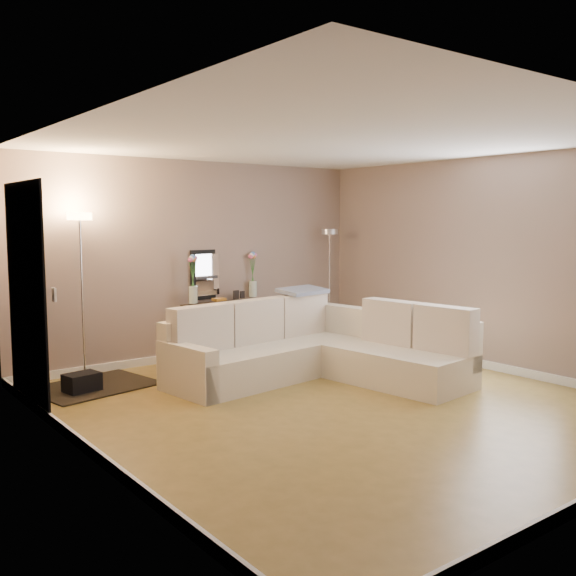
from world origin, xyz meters
TOP-DOWN VIEW (x-y plane):
  - floor at (0.00, 0.00)m, footprint 5.00×5.50m
  - ceiling at (0.00, 0.00)m, footprint 5.00×5.50m
  - wall_back at (0.00, 2.76)m, footprint 5.00×0.02m
  - wall_left at (-2.51, 0.00)m, footprint 0.02×5.50m
  - wall_right at (2.51, 0.00)m, footprint 0.02×5.50m
  - baseboard_back at (0.00, 2.73)m, footprint 5.00×0.03m
  - baseboard_left at (-2.48, 0.00)m, footprint 0.03×5.50m
  - baseboard_right at (2.48, 0.00)m, footprint 0.03×5.50m
  - doorway at (-2.48, 1.70)m, footprint 0.02×1.20m
  - switch_plate at (-2.48, 0.85)m, footprint 0.02×0.08m
  - sectional_sofa at (0.49, 0.95)m, footprint 2.82×2.53m
  - throw_blanket at (0.87, 1.63)m, footprint 0.70×0.48m
  - console_table at (0.23, 2.60)m, footprint 1.23×0.46m
  - leaning_mirror at (0.29, 2.77)m, footprint 0.85×0.14m
  - table_decor at (0.31, 2.58)m, footprint 0.51×0.13m
  - flower_vase_left at (-0.19, 2.56)m, footprint 0.14×0.12m
  - flower_vase_right at (0.82, 2.68)m, footprint 0.14×0.12m
  - floor_lamp_lit at (-1.66, 2.49)m, footprint 0.32×0.32m
  - floor_lamp_unlit at (2.03, 2.45)m, footprint 0.30×0.30m
  - charcoal_rug at (-1.70, 2.11)m, footprint 1.40×1.15m
  - black_bag at (-1.88, 1.97)m, footprint 0.39×0.31m

SIDE VIEW (x-z plane):
  - floor at x=0.00m, z-range -0.01..0.00m
  - charcoal_rug at x=-1.70m, z-range 0.00..0.02m
  - baseboard_back at x=0.00m, z-range 0.00..0.10m
  - baseboard_left at x=-2.48m, z-range 0.00..0.10m
  - baseboard_right at x=2.48m, z-range 0.00..0.10m
  - black_bag at x=-1.88m, z-range -0.02..0.21m
  - sectional_sofa at x=0.49m, z-range -0.12..0.78m
  - console_table at x=0.23m, z-range 0.05..0.79m
  - table_decor at x=0.31m, z-range 0.74..0.86m
  - throw_blanket at x=0.87m, z-range 0.90..0.98m
  - flower_vase_left at x=-0.19m, z-range 0.72..1.35m
  - flower_vase_right at x=0.82m, z-range 0.72..1.35m
  - doorway at x=-2.48m, z-range 0.00..2.20m
  - leaning_mirror at x=0.29m, z-range 0.77..1.44m
  - floor_lamp_unlit at x=2.03m, z-range 0.35..2.05m
  - switch_plate at x=-2.48m, z-range 1.14..1.26m
  - wall_back at x=0.00m, z-range 0.00..2.60m
  - wall_left at x=-2.51m, z-range 0.00..2.60m
  - wall_right at x=2.51m, z-range 0.00..2.60m
  - floor_lamp_lit at x=-1.66m, z-range 0.40..2.31m
  - ceiling at x=0.00m, z-range 2.60..2.61m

